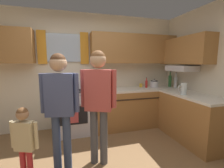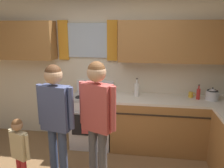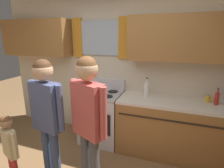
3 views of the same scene
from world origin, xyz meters
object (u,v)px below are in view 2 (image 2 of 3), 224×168
object	(u,v)px
bottle_sauce_red	(198,94)
stovetop_kettle	(212,94)
stove_oven	(93,119)
adult_in_plaid	(97,112)
small_child	(20,148)
adult_holding_child	(56,113)
mug_mustard_yellow	(191,95)
bottle_milk_white	(137,89)

from	to	relation	value
bottle_sauce_red	stovetop_kettle	bearing A→B (deg)	-0.43
stove_oven	adult_in_plaid	xyz separation A→B (m)	(0.34, -1.16, 0.58)
small_child	stovetop_kettle	bearing A→B (deg)	29.33
bottle_sauce_red	adult_in_plaid	distance (m)	1.87
stove_oven	adult_holding_child	world-z (taller)	adult_holding_child
bottle_sauce_red	mug_mustard_yellow	xyz separation A→B (m)	(-0.09, 0.10, -0.05)
bottle_milk_white	adult_holding_child	xyz separation A→B (m)	(-0.94, -1.25, 0.00)
stovetop_kettle	small_child	size ratio (longest dim) A/B	0.27
bottle_sauce_red	small_child	bearing A→B (deg)	-148.44
adult_holding_child	adult_in_plaid	size ratio (longest dim) A/B	0.97
bottle_sauce_red	bottle_milk_white	bearing A→B (deg)	178.56
adult_holding_child	small_child	xyz separation A→B (m)	(-0.40, -0.21, -0.39)
bottle_sauce_red	bottle_milk_white	world-z (taller)	bottle_milk_white
mug_mustard_yellow	stovetop_kettle	size ratio (longest dim) A/B	0.44
adult_in_plaid	small_child	xyz separation A→B (m)	(-0.92, -0.23, -0.42)
bottle_sauce_red	stovetop_kettle	xyz separation A→B (m)	(0.21, -0.00, 0.00)
bottle_milk_white	adult_in_plaid	xyz separation A→B (m)	(-0.42, -1.24, 0.03)
bottle_milk_white	adult_in_plaid	bearing A→B (deg)	-108.73
adult_holding_child	bottle_milk_white	bearing A→B (deg)	53.00
small_child	bottle_milk_white	bearing A→B (deg)	47.57
stovetop_kettle	adult_in_plaid	distance (m)	2.03
bottle_sauce_red	adult_holding_child	size ratio (longest dim) A/B	0.15
bottle_sauce_red	adult_in_plaid	bearing A→B (deg)	-139.57
stove_oven	bottle_milk_white	bearing A→B (deg)	5.69
stove_oven	stovetop_kettle	world-z (taller)	stovetop_kettle
stovetop_kettle	adult_in_plaid	bearing A→B (deg)	-143.53
adult_holding_child	small_child	world-z (taller)	adult_holding_child
mug_mustard_yellow	stovetop_kettle	world-z (taller)	stovetop_kettle
adult_in_plaid	adult_holding_child	bearing A→B (deg)	-178.76
stovetop_kettle	adult_in_plaid	xyz separation A→B (m)	(-1.64, -1.21, 0.06)
stove_oven	small_child	xyz separation A→B (m)	(-0.57, -1.39, 0.16)
stove_oven	stovetop_kettle	xyz separation A→B (m)	(1.98, 0.05, 0.53)
adult_holding_child	mug_mustard_yellow	bearing A→B (deg)	35.47
bottle_sauce_red	small_child	distance (m)	2.77
mug_mustard_yellow	adult_holding_child	world-z (taller)	adult_holding_child
bottle_sauce_red	bottle_milk_white	size ratio (longest dim) A/B	0.78
stove_oven	bottle_milk_white	xyz separation A→B (m)	(0.76, 0.08, 0.55)
mug_mustard_yellow	adult_in_plaid	bearing A→B (deg)	-135.48
bottle_milk_white	small_child	size ratio (longest dim) A/B	0.31
adult_in_plaid	stovetop_kettle	bearing A→B (deg)	36.47
stovetop_kettle	stove_oven	bearing A→B (deg)	-178.58
bottle_sauce_red	mug_mustard_yellow	bearing A→B (deg)	134.33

